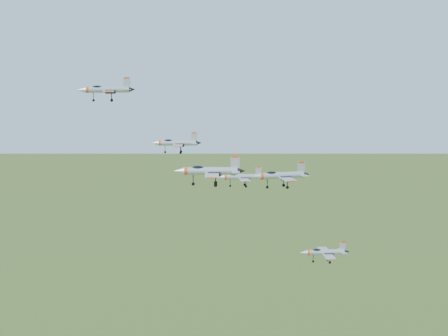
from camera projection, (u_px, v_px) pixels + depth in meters
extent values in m
cylinder|color=#AFB6BD|center=(108.00, 90.00, 137.95)|extent=(9.44, 2.13, 1.35)
cone|color=#AFB6BD|center=(82.00, 90.00, 137.03)|extent=(1.98, 1.50, 1.35)
cone|color=black|center=(132.00, 89.00, 138.85)|extent=(1.55, 1.27, 1.15)
ellipsoid|color=black|center=(97.00, 87.00, 137.49)|extent=(2.36, 1.16, 0.86)
cube|color=#AFB6BD|center=(108.00, 91.00, 135.20)|extent=(2.77, 4.76, 0.15)
cube|color=#AFB6BD|center=(109.00, 90.00, 140.86)|extent=(2.77, 4.76, 0.15)
cube|color=#AFB6BD|center=(127.00, 83.00, 138.42)|extent=(1.56, 0.26, 2.18)
cube|color=#F24211|center=(127.00, 78.00, 138.24)|extent=(1.15, 0.24, 0.36)
cylinder|color=#AFB6BD|center=(177.00, 143.00, 128.79)|extent=(7.75, 2.87, 1.11)
cone|color=#AFB6BD|center=(155.00, 143.00, 128.71)|extent=(1.76, 1.44, 1.11)
cone|color=black|center=(199.00, 143.00, 128.86)|extent=(1.38, 1.20, 0.95)
ellipsoid|color=black|center=(168.00, 141.00, 128.69)|extent=(2.02, 1.22, 0.71)
cube|color=#AFB6BD|center=(178.00, 145.00, 126.46)|extent=(2.79, 4.12, 0.12)
cube|color=#AFB6BD|center=(179.00, 142.00, 131.19)|extent=(2.79, 4.12, 0.12)
cube|color=#AFB6BD|center=(194.00, 137.00, 128.66)|extent=(1.27, 0.40, 1.80)
cube|color=#F24211|center=(194.00, 133.00, 128.50)|extent=(0.94, 0.34, 0.30)
cylinder|color=#AFB6BD|center=(211.00, 171.00, 111.22)|extent=(9.56, 3.60, 1.37)
cone|color=#AFB6BD|center=(179.00, 171.00, 111.16)|extent=(2.17, 1.79, 1.37)
cone|color=black|center=(242.00, 171.00, 111.28)|extent=(1.71, 1.49, 1.17)
ellipsoid|color=black|center=(198.00, 168.00, 111.11)|extent=(2.49, 1.51, 0.87)
cube|color=#AFB6BD|center=(212.00, 175.00, 108.35)|extent=(3.47, 5.09, 0.15)
cube|color=#AFB6BD|center=(212.00, 170.00, 114.18)|extent=(3.47, 5.09, 0.15)
cube|color=#AFB6BD|center=(235.00, 163.00, 111.03)|extent=(1.57, 0.50, 2.22)
cube|color=#F24211|center=(235.00, 157.00, 110.84)|extent=(1.16, 0.42, 0.37)
cylinder|color=#AFB6BD|center=(242.00, 177.00, 145.01)|extent=(8.52, 2.36, 1.22)
cone|color=#AFB6BD|center=(221.00, 177.00, 144.44)|extent=(1.84, 1.44, 1.22)
cone|color=black|center=(263.00, 176.00, 145.57)|extent=(1.44, 1.21, 1.04)
ellipsoid|color=black|center=(233.00, 175.00, 144.71)|extent=(2.16, 1.15, 0.77)
cube|color=#AFB6BD|center=(245.00, 180.00, 142.50)|extent=(2.70, 4.38, 0.13)
cube|color=#AFB6BD|center=(241.00, 176.00, 147.64)|extent=(2.70, 4.38, 0.13)
cube|color=#AFB6BD|center=(258.00, 171.00, 145.24)|extent=(1.41, 0.30, 1.97)
cube|color=#F24211|center=(259.00, 167.00, 145.07)|extent=(1.04, 0.27, 0.33)
cylinder|color=#AFB6BD|center=(282.00, 175.00, 119.89)|extent=(8.75, 1.34, 1.26)
cone|color=#AFB6BD|center=(256.00, 177.00, 118.64)|extent=(1.76, 1.28, 1.26)
cone|color=black|center=(306.00, 174.00, 121.09)|extent=(1.37, 1.08, 1.07)
ellipsoid|color=black|center=(271.00, 173.00, 119.30)|extent=(2.14, 0.93, 0.80)
cube|color=#AFB6BD|center=(288.00, 179.00, 117.37)|extent=(2.27, 4.29, 0.14)
cube|color=#AFB6BD|center=(278.00, 174.00, 122.58)|extent=(2.27, 4.29, 0.14)
cube|color=#AFB6BD|center=(301.00, 168.00, 120.62)|extent=(1.46, 0.13, 2.04)
cube|color=#F24211|center=(302.00, 162.00, 120.44)|extent=(1.07, 0.15, 0.34)
cylinder|color=#AFB6BD|center=(326.00, 252.00, 137.41)|extent=(8.35, 2.60, 1.19)
cone|color=#AFB6BD|center=(303.00, 253.00, 137.03)|extent=(1.84, 1.46, 1.19)
cone|color=black|center=(347.00, 252.00, 137.79)|extent=(1.44, 1.22, 1.02)
ellipsoid|color=black|center=(317.00, 250.00, 137.18)|extent=(2.14, 1.19, 0.76)
cube|color=#AFB6BD|center=(329.00, 257.00, 134.94)|extent=(2.78, 4.35, 0.13)
cube|color=#AFB6BD|center=(324.00, 250.00, 140.00)|extent=(2.78, 4.35, 0.13)
cube|color=#AFB6BD|center=(343.00, 246.00, 137.50)|extent=(1.38, 0.35, 1.93)
cube|color=#F24211|center=(343.00, 242.00, 137.33)|extent=(1.02, 0.30, 0.32)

